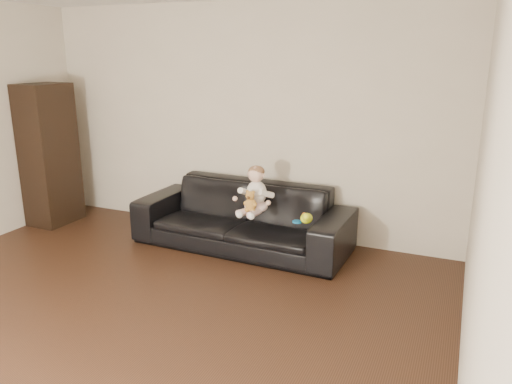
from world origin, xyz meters
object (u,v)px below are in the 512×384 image
at_px(toy_green, 306,218).
at_px(cabinet, 49,155).
at_px(sofa, 242,216).
at_px(baby, 255,192).
at_px(teddy_bear, 250,201).
at_px(toy_rattle, 304,217).
at_px(toy_blue_disc, 297,222).

bearing_deg(toy_green, cabinet, 179.14).
xyz_separation_m(sofa, baby, (0.21, -0.13, 0.33)).
bearing_deg(teddy_bear, toy_green, 28.32).
height_order(sofa, teddy_bear, teddy_bear).
xyz_separation_m(sofa, toy_rattle, (0.75, -0.15, 0.14)).
bearing_deg(toy_blue_disc, sofa, 160.94).
bearing_deg(toy_green, toy_rattle, 121.91).
height_order(baby, toy_blue_disc, baby).
relative_size(toy_rattle, toy_blue_disc, 0.70).
relative_size(teddy_bear, toy_rattle, 3.26).
xyz_separation_m(sofa, teddy_bear, (0.22, -0.28, 0.27)).
distance_m(sofa, cabinet, 2.55).
bearing_deg(sofa, toy_blue_disc, -17.01).
bearing_deg(toy_green, teddy_bear, -175.50).
xyz_separation_m(cabinet, toy_green, (3.29, -0.05, -0.35)).
distance_m(sofa, toy_green, 0.85).
distance_m(sofa, baby, 0.41).
distance_m(toy_green, toy_blue_disc, 0.10).
distance_m(baby, teddy_bear, 0.16).
relative_size(teddy_bear, toy_blue_disc, 2.29).
relative_size(sofa, baby, 4.70).
bearing_deg(toy_rattle, cabinet, -179.46).
height_order(sofa, baby, baby).
bearing_deg(toy_blue_disc, toy_rattle, 66.79).
height_order(toy_green, toy_blue_disc, toy_green).
height_order(sofa, cabinet, cabinet).
relative_size(sofa, toy_rattle, 34.94).
xyz_separation_m(sofa, cabinet, (-2.49, -0.18, 0.51)).
bearing_deg(cabinet, toy_rattle, 0.83).
xyz_separation_m(cabinet, toy_rattle, (3.24, 0.03, -0.37)).
distance_m(cabinet, teddy_bear, 2.73).
relative_size(sofa, teddy_bear, 10.71).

